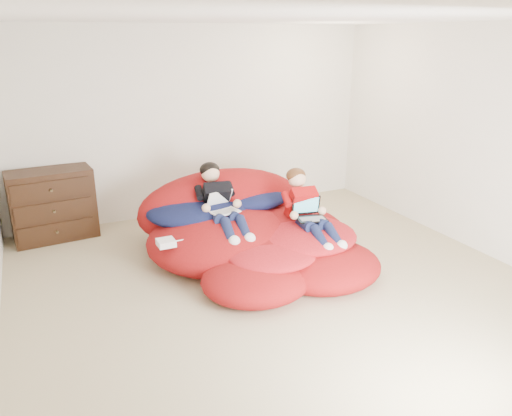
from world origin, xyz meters
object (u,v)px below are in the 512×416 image
at_px(dresser, 53,205).
at_px(laptop_white, 222,206).
at_px(beanbag_pile, 248,232).
at_px(younger_boy, 307,206).
at_px(older_boy, 219,199).
at_px(laptop_black, 309,213).

distance_m(dresser, laptop_white, 2.17).
xyz_separation_m(dresser, laptop_white, (1.65, -1.40, 0.19)).
xyz_separation_m(beanbag_pile, laptop_white, (-0.29, 0.03, 0.34)).
bearing_deg(younger_boy, older_boy, 149.98).
bearing_deg(beanbag_pile, younger_boy, -34.12).
relative_size(beanbag_pile, older_boy, 2.23).
height_order(beanbag_pile, laptop_black, beanbag_pile).
bearing_deg(beanbag_pile, older_boy, 158.31).
bearing_deg(dresser, younger_boy, -35.94).
height_order(dresser, younger_boy, younger_boy).
distance_m(beanbag_pile, laptop_white, 0.45).
height_order(older_boy, laptop_white, older_boy).
bearing_deg(older_boy, dresser, 141.40).
xyz_separation_m(younger_boy, laptop_black, (0.00, -0.06, -0.06)).
height_order(dresser, laptop_white, dresser).
bearing_deg(dresser, older_boy, -38.60).
relative_size(younger_boy, laptop_white, 2.75).
bearing_deg(laptop_black, beanbag_pile, 141.68).
xyz_separation_m(older_boy, laptop_white, (0.00, -0.09, -0.05)).
bearing_deg(laptop_white, dresser, 139.64).
height_order(younger_boy, laptop_black, younger_boy).
height_order(beanbag_pile, laptop_white, beanbag_pile).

